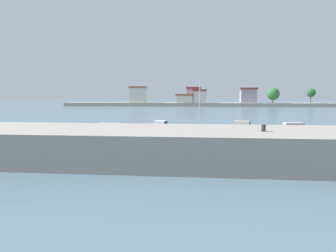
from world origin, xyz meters
TOP-DOWN VIEW (x-y plane):
  - ground_plane at (0.00, 0.00)m, footprint 400.00×400.00m
  - seawall_embankment at (0.00, -6.61)m, footprint 69.77×7.54m
  - mooring_bollard at (5.23, -7.22)m, footprint 0.30×0.30m
  - moored_boat_0 at (-14.40, 4.22)m, footprint 5.70×4.15m
  - moored_boat_1 at (-10.55, 9.17)m, footprint 3.48×1.13m
  - moored_boat_2 at (-3.75, 8.75)m, footprint 4.00×2.39m
  - moored_boat_3 at (0.71, 7.43)m, footprint 4.57×1.62m
  - moored_boat_4 at (6.18, 10.25)m, footprint 5.39×3.05m
  - moored_boat_5 at (11.92, 9.21)m, footprint 5.72×2.23m
  - mooring_buoy_1 at (-8.10, 4.27)m, footprint 0.39×0.39m
  - mooring_buoy_3 at (-20.81, 9.85)m, footprint 0.30×0.30m
  - mooring_buoy_4 at (-6.29, 3.73)m, footprint 0.30×0.30m
  - distant_shoreline at (2.20, 86.19)m, footprint 102.45×8.04m

SIDE VIEW (x-z plane):
  - ground_plane at x=0.00m, z-range 0.00..0.00m
  - mooring_buoy_4 at x=-6.29m, z-range 0.00..0.30m
  - mooring_buoy_3 at x=-20.81m, z-range 0.00..0.30m
  - mooring_buoy_1 at x=-8.10m, z-range 0.00..0.39m
  - moored_boat_0 at x=-14.40m, z-range -0.02..0.84m
  - moored_boat_3 at x=0.71m, z-range -2.84..3.82m
  - moored_boat_4 at x=6.18m, z-range -0.23..1.29m
  - moored_boat_5 at x=11.92m, z-range -0.19..1.26m
  - moored_boat_1 at x=-10.55m, z-range -0.02..1.16m
  - moored_boat_2 at x=-3.75m, z-range -0.20..1.41m
  - seawall_embankment at x=0.00m, z-range 0.00..2.45m
  - distant_shoreline at x=2.20m, z-range -1.73..5.91m
  - mooring_bollard at x=5.23m, z-range 2.45..2.92m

